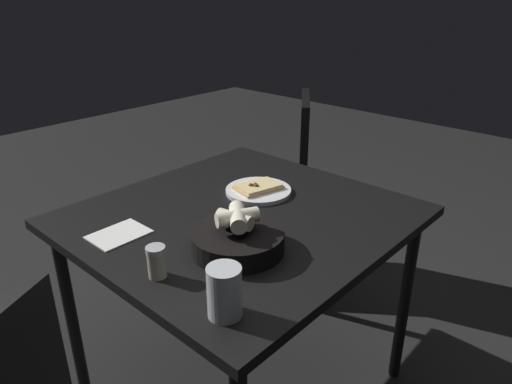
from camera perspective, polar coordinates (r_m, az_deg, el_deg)
ground at (r=1.92m, az=-1.55°, el=-22.07°), size 8.00×8.00×0.00m
dining_table at (r=1.53m, az=-1.82°, el=-4.77°), size 0.97×0.92×0.72m
pizza_plate at (r=1.64m, az=0.29°, el=0.28°), size 0.23×0.23×0.04m
bread_basket at (r=1.28m, az=-2.20°, el=-5.55°), size 0.25×0.25×0.12m
beer_glass at (r=1.04m, az=-3.83°, el=-12.32°), size 0.08×0.08×0.12m
pepper_shaker at (r=1.19m, az=-11.92°, el=-8.46°), size 0.05×0.05×0.08m
napkin at (r=1.42m, az=-16.26°, el=-4.95°), size 0.16×0.12×0.00m
chair_near at (r=2.36m, az=2.83°, el=2.31°), size 0.62×0.62×0.90m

